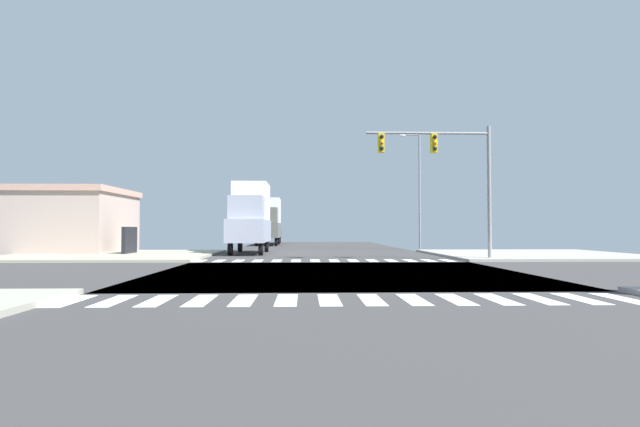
% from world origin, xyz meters
% --- Properties ---
extents(ground, '(90.00, 90.00, 0.05)m').
position_xyz_m(ground, '(0.00, 0.00, -0.03)').
color(ground, '#3A393A').
extents(sidewalk_corner_ne, '(12.00, 12.00, 0.14)m').
position_xyz_m(sidewalk_corner_ne, '(13.00, 12.00, 0.07)').
color(sidewalk_corner_ne, '#A09B91').
rests_on(sidewalk_corner_ne, ground).
extents(sidewalk_corner_nw, '(12.00, 12.00, 0.14)m').
position_xyz_m(sidewalk_corner_nw, '(-13.00, 12.00, 0.07)').
color(sidewalk_corner_nw, '#A2A38A').
rests_on(sidewalk_corner_nw, ground).
extents(crosswalk_near, '(13.50, 2.00, 0.01)m').
position_xyz_m(crosswalk_near, '(-0.25, -7.30, 0.00)').
color(crosswalk_near, white).
rests_on(crosswalk_near, ground).
extents(crosswalk_far, '(13.50, 2.00, 0.01)m').
position_xyz_m(crosswalk_far, '(-0.25, 7.30, 0.00)').
color(crosswalk_far, white).
rests_on(crosswalk_far, ground).
extents(traffic_signal_mast, '(6.70, 0.55, 7.19)m').
position_xyz_m(traffic_signal_mast, '(6.09, 7.38, 5.30)').
color(traffic_signal_mast, gray).
rests_on(traffic_signal_mast, ground).
extents(street_lamp, '(1.78, 0.32, 9.42)m').
position_xyz_m(street_lamp, '(7.86, 21.40, 5.53)').
color(street_lamp, gray).
rests_on(street_lamp, ground).
extents(bank_building, '(12.08, 7.86, 4.41)m').
position_xyz_m(bank_building, '(-18.95, 15.72, 2.21)').
color(bank_building, '#BBA295').
rests_on(bank_building, ground).
extents(suv_farside_1, '(1.96, 4.60, 2.34)m').
position_xyz_m(suv_farside_1, '(-5.00, 39.55, 1.39)').
color(suv_farside_1, black).
rests_on(suv_farside_1, ground).
extents(box_truck_trailing_1, '(2.40, 7.20, 4.85)m').
position_xyz_m(box_truck_trailing_1, '(-5.00, 15.36, 2.56)').
color(box_truck_trailing_1, black).
rests_on(box_truck_trailing_1, ground).
extents(box_truck_middle_2, '(2.40, 7.20, 4.85)m').
position_xyz_m(box_truck_middle_2, '(-5.00, 32.83, 2.56)').
color(box_truck_middle_2, black).
rests_on(box_truck_middle_2, ground).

